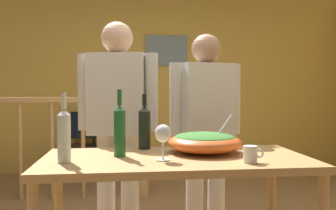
# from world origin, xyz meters

# --- Properties ---
(back_wall) EXTENTS (5.84, 0.10, 2.67)m
(back_wall) POSITION_xyz_m (0.00, 2.80, 1.34)
(back_wall) COLOR gold
(back_wall) RESTS_ON ground_plane
(framed_picture) EXTENTS (0.59, 0.03, 0.43)m
(framed_picture) POSITION_xyz_m (0.28, 2.74, 1.70)
(framed_picture) COLOR gray
(stair_railing) EXTENTS (2.65, 0.10, 1.12)m
(stair_railing) POSITION_xyz_m (-1.01, 1.50, 0.65)
(stair_railing) COLOR #B2844C
(stair_railing) RESTS_ON ground_plane
(tv_console) EXTENTS (0.90, 0.40, 0.42)m
(tv_console) POSITION_xyz_m (-0.71, 2.45, 0.21)
(tv_console) COLOR #38281E
(tv_console) RESTS_ON ground_plane
(flat_screen_tv) EXTENTS (0.58, 0.12, 0.45)m
(flat_screen_tv) POSITION_xyz_m (-0.71, 2.42, 0.68)
(flat_screen_tv) COLOR black
(flat_screen_tv) RESTS_ON tv_console
(serving_table) EXTENTS (1.44, 0.71, 0.78)m
(serving_table) POSITION_xyz_m (-0.04, -0.49, 0.70)
(serving_table) COLOR #B2844C
(serving_table) RESTS_ON ground_plane
(salad_bowl) EXTENTS (0.43, 0.43, 0.22)m
(salad_bowl) POSITION_xyz_m (0.15, -0.39, 0.85)
(salad_bowl) COLOR #DB5B23
(salad_bowl) RESTS_ON serving_table
(wine_glass) EXTENTS (0.09, 0.09, 0.19)m
(wine_glass) POSITION_xyz_m (-0.12, -0.60, 0.92)
(wine_glass) COLOR silver
(wine_glass) RESTS_ON serving_table
(wine_bottle_dark) EXTENTS (0.07, 0.07, 0.34)m
(wine_bottle_dark) POSITION_xyz_m (-0.19, -0.21, 0.92)
(wine_bottle_dark) COLOR black
(wine_bottle_dark) RESTS_ON serving_table
(wine_bottle_clear) EXTENTS (0.07, 0.07, 0.35)m
(wine_bottle_clear) POSITION_xyz_m (-0.61, -0.59, 0.92)
(wine_bottle_clear) COLOR silver
(wine_bottle_clear) RESTS_ON serving_table
(wine_bottle_green) EXTENTS (0.06, 0.06, 0.37)m
(wine_bottle_green) POSITION_xyz_m (-0.34, -0.45, 0.93)
(wine_bottle_green) COLOR #1E5628
(wine_bottle_green) RESTS_ON serving_table
(mug_white) EXTENTS (0.11, 0.07, 0.09)m
(mug_white) POSITION_xyz_m (0.31, -0.71, 0.83)
(mug_white) COLOR white
(mug_white) RESTS_ON serving_table
(person_standing_left) EXTENTS (0.58, 0.31, 1.63)m
(person_standing_left) POSITION_xyz_m (-0.36, 0.21, 0.97)
(person_standing_left) COLOR beige
(person_standing_left) RESTS_ON ground_plane
(person_standing_right) EXTENTS (0.56, 0.31, 1.56)m
(person_standing_right) POSITION_xyz_m (0.29, 0.21, 0.91)
(person_standing_right) COLOR beige
(person_standing_right) RESTS_ON ground_plane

